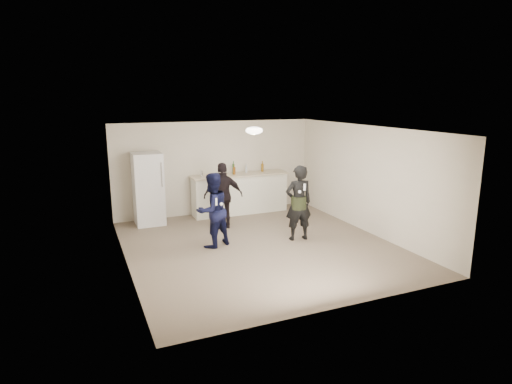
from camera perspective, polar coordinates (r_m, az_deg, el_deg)
name	(u,v)px	position (r m, az deg, el deg)	size (l,w,h in m)	color
floor	(260,246)	(9.28, 0.49, -7.20)	(6.00, 6.00, 0.00)	#6B5B4C
ceiling	(260,129)	(8.75, 0.52, 8.39)	(6.00, 6.00, 0.00)	silver
wall_back	(216,168)	(11.69, -5.40, 3.25)	(6.00, 6.00, 0.00)	beige
wall_front	(342,230)	(6.38, 11.38, -4.93)	(6.00, 6.00, 0.00)	beige
wall_left	(123,202)	(8.25, -17.29, -1.25)	(6.00, 6.00, 0.00)	beige
wall_right	(367,179)	(10.32, 14.64, 1.63)	(6.00, 6.00, 0.00)	beige
counter	(240,194)	(11.71, -2.17, -0.30)	(2.60, 0.56, 1.05)	silver
counter_top	(240,175)	(11.60, -2.19, 2.32)	(2.68, 0.64, 0.04)	beige
fridge	(148,189)	(10.95, -14.17, 0.41)	(0.70, 0.70, 1.80)	white
fridge_handle	(162,175)	(10.56, -12.47, 2.27)	(0.02, 0.02, 0.60)	silver
ceiling_dome	(254,130)	(9.03, -0.25, 8.21)	(0.36, 0.36, 0.16)	white
shaker	(202,174)	(11.21, -7.25, 2.41)	(0.08, 0.08, 0.17)	silver
man	(212,210)	(9.07, -5.85, -2.43)	(0.78, 0.61, 1.60)	#101343
woman	(298,203)	(9.50, 5.69, -1.46)	(0.62, 0.40, 1.69)	black
camo_shorts	(298,203)	(9.50, 5.69, -1.42)	(0.34, 0.34, 0.28)	#2A3819
spectator	(223,196)	(10.34, -4.39, -0.50)	(0.94, 0.39, 1.61)	black
remote_man	(216,202)	(8.75, -5.34, -1.29)	(0.04, 0.04, 0.15)	white
nunchuk_man	(221,204)	(8.83, -4.65, -1.62)	(0.07, 0.07, 0.07)	white
remote_woman	(305,187)	(9.19, 6.49, 0.65)	(0.04, 0.04, 0.15)	white
nunchuk_woman	(300,192)	(9.19, 5.84, 0.02)	(0.07, 0.07, 0.07)	white
bottle_cluster	(244,169)	(11.69, -1.58, 3.05)	(0.96, 0.20, 0.28)	#8A5E14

